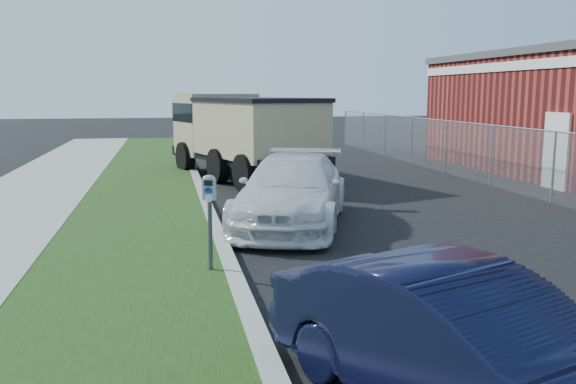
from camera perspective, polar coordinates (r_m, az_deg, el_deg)
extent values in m
plane|color=black|center=(10.52, 8.63, -6.00)|extent=(120.00, 120.00, 0.00)
cube|color=gray|center=(11.86, -6.67, -3.83)|extent=(0.25, 50.00, 0.15)
cube|color=#13370F|center=(11.85, -14.42, -4.13)|extent=(3.00, 50.00, 0.13)
plane|color=slate|center=(19.16, 18.47, 3.25)|extent=(0.00, 30.00, 30.00)
cylinder|color=gray|center=(19.10, 18.61, 5.94)|extent=(0.04, 30.00, 0.04)
cylinder|color=gray|center=(16.65, 23.59, 2.11)|extent=(0.06, 0.06, 1.80)
cylinder|color=gray|center=(19.16, 18.47, 3.25)|extent=(0.06, 0.06, 1.80)
cylinder|color=gray|center=(21.80, 14.55, 4.11)|extent=(0.06, 0.06, 1.80)
cylinder|color=gray|center=(24.53, 11.49, 4.76)|extent=(0.06, 0.06, 1.80)
cylinder|color=gray|center=(27.31, 9.04, 5.27)|extent=(0.06, 0.06, 1.80)
cylinder|color=gray|center=(30.13, 7.04, 5.68)|extent=(0.06, 0.06, 1.80)
cylinder|color=gray|center=(32.98, 5.39, 6.02)|extent=(0.06, 0.06, 1.80)
cube|color=silver|center=(20.71, 21.08, 11.02)|extent=(0.06, 14.00, 0.30)
cube|color=silver|center=(19.09, 23.78, 3.52)|extent=(0.08, 1.10, 2.20)
cylinder|color=#3F4247|center=(9.17, -7.29, -4.05)|extent=(0.08, 0.08, 1.04)
cube|color=gray|center=(9.03, -7.38, 0.25)|extent=(0.21, 0.17, 0.31)
ellipsoid|color=gray|center=(9.01, -7.40, 1.22)|extent=(0.22, 0.18, 0.12)
cube|color=black|center=(8.95, -7.48, 0.83)|extent=(0.12, 0.04, 0.08)
cube|color=navy|center=(8.97, -7.46, 0.12)|extent=(0.11, 0.04, 0.07)
cylinder|color=silver|center=(8.99, -7.45, -0.60)|extent=(0.11, 0.04, 0.11)
cube|color=#3F4247|center=(8.97, -7.47, 0.31)|extent=(0.04, 0.02, 0.05)
imported|color=silver|center=(12.79, 0.41, 0.17)|extent=(3.62, 5.42, 1.46)
imported|color=black|center=(5.51, 15.97, -13.59)|extent=(2.82, 4.14, 1.29)
cube|color=black|center=(19.79, -3.92, 3.51)|extent=(4.36, 7.21, 0.37)
cube|color=#968761|center=(21.95, -6.76, 6.34)|extent=(2.98, 2.60, 2.13)
cube|color=black|center=(21.93, -6.78, 7.45)|extent=(3.01, 2.64, 0.64)
cube|color=#968761|center=(18.96, -2.82, 5.93)|extent=(3.83, 5.05, 1.70)
cube|color=black|center=(18.93, -2.84, 8.61)|extent=(3.96, 5.18, 0.13)
cube|color=black|center=(22.95, -7.70, 4.04)|extent=(2.48, 0.95, 0.32)
cylinder|color=black|center=(21.49, -9.60, 3.22)|extent=(0.66, 1.12, 1.06)
cylinder|color=black|center=(22.44, -3.71, 3.58)|extent=(0.66, 1.12, 1.06)
cylinder|color=black|center=(18.83, -6.56, 2.44)|extent=(0.66, 1.12, 1.06)
cylinder|color=black|center=(19.91, -0.07, 2.88)|extent=(0.66, 1.12, 1.06)
cylinder|color=black|center=(17.10, -4.03, 1.79)|extent=(0.66, 1.12, 1.06)
cylinder|color=black|center=(18.28, 2.91, 2.29)|extent=(0.66, 1.12, 1.06)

